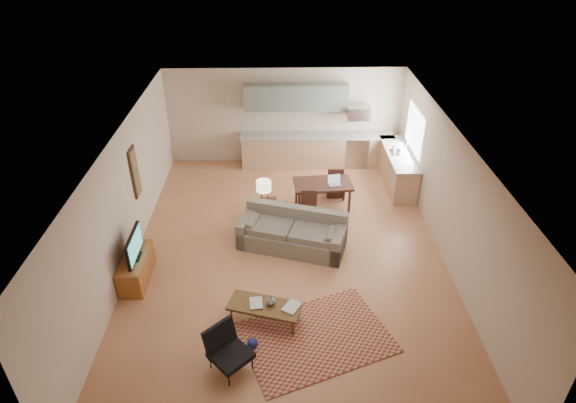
{
  "coord_description": "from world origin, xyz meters",
  "views": [
    {
      "loc": [
        -0.18,
        -8.11,
        6.34
      ],
      "look_at": [
        0.0,
        0.3,
        1.15
      ],
      "focal_mm": 30.0,
      "sensor_mm": 36.0,
      "label": 1
    }
  ],
  "objects_px": {
    "console_table": "(265,214)",
    "dining_table": "(322,196)",
    "tv_credenza": "(136,268)",
    "armchair": "(230,352)",
    "sofa": "(292,231)",
    "coffee_table": "(265,313)"
  },
  "relations": [
    {
      "from": "console_table",
      "to": "dining_table",
      "type": "relative_size",
      "value": 0.49
    },
    {
      "from": "dining_table",
      "to": "tv_credenza",
      "type": "bearing_deg",
      "value": -151.18
    },
    {
      "from": "armchair",
      "to": "console_table",
      "type": "xyz_separation_m",
      "value": [
        0.46,
        3.99,
        -0.04
      ]
    },
    {
      "from": "sofa",
      "to": "armchair",
      "type": "xyz_separation_m",
      "value": [
        -1.06,
        -3.21,
        -0.03
      ]
    },
    {
      "from": "console_table",
      "to": "tv_credenza",
      "type": "bearing_deg",
      "value": -150.98
    },
    {
      "from": "sofa",
      "to": "console_table",
      "type": "relative_size",
      "value": 3.46
    },
    {
      "from": "armchair",
      "to": "tv_credenza",
      "type": "relative_size",
      "value": 0.64
    },
    {
      "from": "tv_credenza",
      "to": "dining_table",
      "type": "distance_m",
      "value": 4.64
    },
    {
      "from": "tv_credenza",
      "to": "console_table",
      "type": "xyz_separation_m",
      "value": [
        2.48,
        1.78,
        0.06
      ]
    },
    {
      "from": "armchair",
      "to": "dining_table",
      "type": "height_order",
      "value": "armchair"
    },
    {
      "from": "dining_table",
      "to": "coffee_table",
      "type": "bearing_deg",
      "value": -114.19
    },
    {
      "from": "coffee_table",
      "to": "dining_table",
      "type": "relative_size",
      "value": 0.93
    },
    {
      "from": "sofa",
      "to": "dining_table",
      "type": "distance_m",
      "value": 1.75
    },
    {
      "from": "sofa",
      "to": "dining_table",
      "type": "bearing_deg",
      "value": 80.87
    },
    {
      "from": "coffee_table",
      "to": "armchair",
      "type": "distance_m",
      "value": 1.16
    },
    {
      "from": "armchair",
      "to": "tv_credenza",
      "type": "xyz_separation_m",
      "value": [
        -2.03,
        2.21,
        -0.1
      ]
    },
    {
      "from": "armchair",
      "to": "tv_credenza",
      "type": "distance_m",
      "value": 3.0
    },
    {
      "from": "tv_credenza",
      "to": "coffee_table",
      "type": "bearing_deg",
      "value": -25.06
    },
    {
      "from": "armchair",
      "to": "tv_credenza",
      "type": "height_order",
      "value": "armchair"
    },
    {
      "from": "coffee_table",
      "to": "console_table",
      "type": "relative_size",
      "value": 1.9
    },
    {
      "from": "sofa",
      "to": "dining_table",
      "type": "relative_size",
      "value": 1.69
    },
    {
      "from": "sofa",
      "to": "tv_credenza",
      "type": "height_order",
      "value": "sofa"
    }
  ]
}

